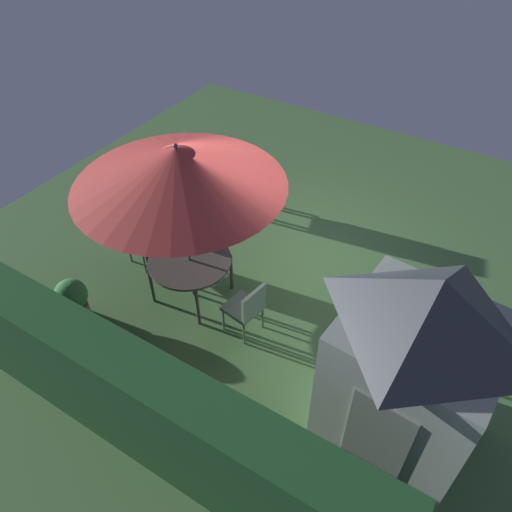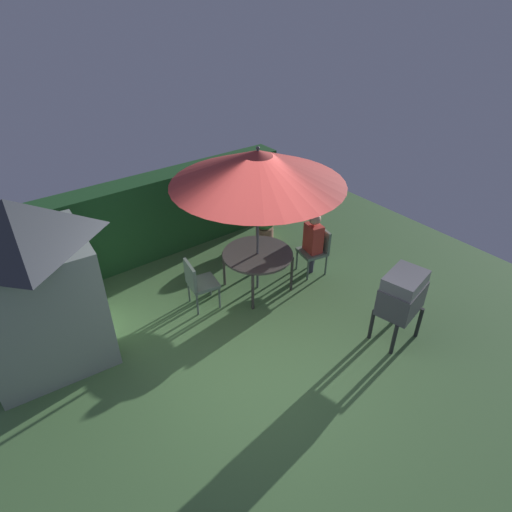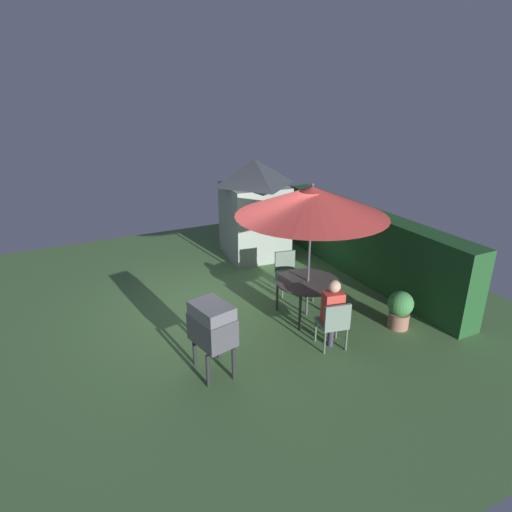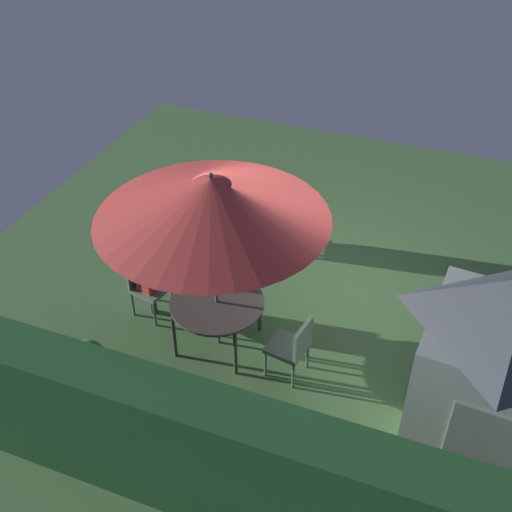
# 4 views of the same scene
# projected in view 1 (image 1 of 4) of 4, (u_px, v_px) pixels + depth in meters

# --- Properties ---
(ground_plane) EXTENTS (11.00, 11.00, 0.00)m
(ground_plane) POSITION_uv_depth(u_px,v_px,m) (288.00, 269.00, 8.11)
(ground_plane) COLOR #47703D
(hedge_backdrop) EXTENTS (6.01, 0.56, 1.63)m
(hedge_backdrop) POSITION_uv_depth(u_px,v_px,m) (138.00, 404.00, 5.35)
(hedge_backdrop) COLOR #1E4C23
(hedge_backdrop) RESTS_ON ground
(garden_shed) EXTENTS (1.78, 1.69, 2.56)m
(garden_shed) POSITION_uv_depth(u_px,v_px,m) (414.00, 365.00, 5.14)
(garden_shed) COLOR gray
(garden_shed) RESTS_ON ground
(patio_table) EXTENTS (1.24, 1.24, 0.74)m
(patio_table) POSITION_uv_depth(u_px,v_px,m) (190.00, 263.00, 7.23)
(patio_table) COLOR #47423D
(patio_table) RESTS_ON ground
(patio_umbrella) EXTENTS (2.80, 2.80, 2.65)m
(patio_umbrella) POSITION_uv_depth(u_px,v_px,m) (178.00, 167.00, 6.13)
(patio_umbrella) COLOR #4C4C51
(patio_umbrella) RESTS_ON ground
(bbq_grill) EXTENTS (0.79, 0.64, 1.20)m
(bbq_grill) POSITION_uv_depth(u_px,v_px,m) (226.00, 165.00, 8.94)
(bbq_grill) COLOR #47474C
(bbq_grill) RESTS_ON ground
(chair_near_shed) EXTENTS (0.55, 0.54, 0.90)m
(chair_near_shed) POSITION_uv_depth(u_px,v_px,m) (141.00, 235.00, 7.96)
(chair_near_shed) COLOR slate
(chair_near_shed) RESTS_ON ground
(chair_far_side) EXTENTS (0.53, 0.53, 0.90)m
(chair_far_side) POSITION_uv_depth(u_px,v_px,m) (247.00, 307.00, 6.79)
(chair_far_side) COLOR slate
(chair_far_side) RESTS_ON ground
(potted_plant_by_shed) EXTENTS (0.47, 0.47, 0.73)m
(potted_plant_by_shed) POSITION_uv_depth(u_px,v_px,m) (73.00, 300.00, 7.06)
(potted_plant_by_shed) COLOR #936651
(potted_plant_by_shed) RESTS_ON ground
(person_in_red) EXTENTS (0.30, 0.38, 1.26)m
(person_in_red) POSITION_uv_depth(u_px,v_px,m) (141.00, 224.00, 7.74)
(person_in_red) COLOR #CC3D33
(person_in_red) RESTS_ON ground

